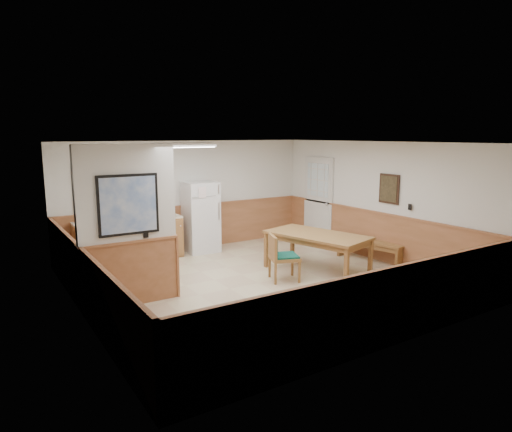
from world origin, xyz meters
TOP-DOWN VIEW (x-y plane):
  - ground at (0.00, 0.00)m, footprint 6.00×6.00m
  - ceiling at (0.00, 0.00)m, footprint 6.00×6.00m
  - back_wall at (0.00, 3.00)m, footprint 6.00×0.02m
  - right_wall at (3.00, 0.00)m, footprint 0.02×6.00m
  - left_wall at (-3.00, 0.00)m, footprint 0.02×6.00m
  - wainscot_back at (0.00, 2.98)m, footprint 6.00×0.04m
  - wainscot_right at (2.98, 0.00)m, footprint 0.04×6.00m
  - wainscot_left at (-2.98, 0.00)m, footprint 0.04×6.00m
  - partition_wall at (-2.25, 0.19)m, footprint 1.50×0.20m
  - kitchen_counter at (-1.21, 2.68)m, footprint 2.20×0.61m
  - exterior_door at (2.96, 1.90)m, footprint 0.07×1.02m
  - kitchen_window at (-2.10, 2.98)m, footprint 0.80×0.04m
  - wall_painting at (2.97, -0.30)m, footprint 0.04×0.50m
  - fluorescent_fixture at (-0.80, 1.30)m, footprint 1.20×0.30m
  - refrigerator at (0.13, 2.63)m, footprint 0.73×0.74m
  - dining_table at (1.35, -0.01)m, footprint 1.48×2.16m
  - dining_bench at (2.76, -0.05)m, footprint 0.62×1.52m
  - dining_chair at (0.41, -0.07)m, footprint 0.82×0.69m
  - fire_extinguisher at (-0.64, 2.72)m, footprint 0.12×0.12m
  - soap_bottle at (-2.31, 2.68)m, footprint 0.09×0.09m

SIDE VIEW (x-z plane):
  - ground at x=0.00m, z-range 0.00..0.00m
  - dining_bench at x=2.76m, z-range 0.12..0.57m
  - kitchen_counter at x=-1.21m, z-range -0.04..0.96m
  - dining_chair at x=0.41m, z-range 0.07..0.92m
  - wainscot_back at x=0.00m, z-range 0.00..1.00m
  - wainscot_right at x=2.98m, z-range 0.00..1.00m
  - wainscot_left at x=-2.98m, z-range 0.00..1.00m
  - dining_table at x=1.35m, z-range 0.29..1.04m
  - refrigerator at x=0.13m, z-range 0.00..1.59m
  - soap_bottle at x=-2.31m, z-range 0.90..1.15m
  - exterior_door at x=2.96m, z-range -0.02..2.13m
  - fire_extinguisher at x=-0.64m, z-range 0.87..1.36m
  - partition_wall at x=-2.25m, z-range -0.02..2.48m
  - back_wall at x=0.00m, z-range 0.00..2.50m
  - right_wall at x=3.00m, z-range 0.00..2.50m
  - left_wall at x=-3.00m, z-range 0.00..2.50m
  - kitchen_window at x=-2.10m, z-range 1.05..2.05m
  - wall_painting at x=2.97m, z-range 1.25..1.85m
  - fluorescent_fixture at x=-0.80m, z-range 2.40..2.49m
  - ceiling at x=0.00m, z-range 2.49..2.51m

